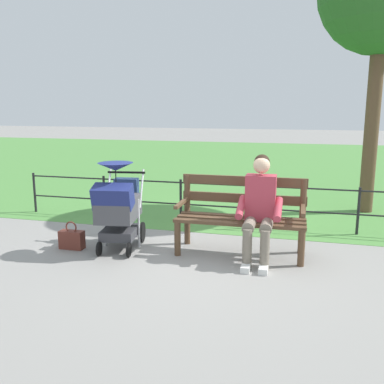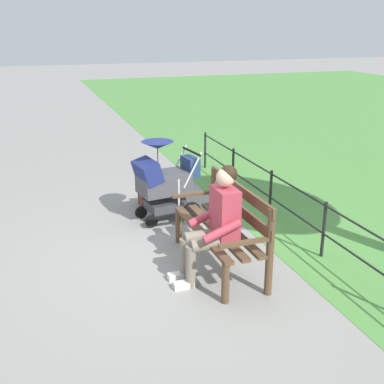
% 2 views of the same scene
% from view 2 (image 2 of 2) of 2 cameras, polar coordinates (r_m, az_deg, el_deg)
% --- Properties ---
extents(ground_plane, '(60.00, 60.00, 0.00)m').
position_cam_2_polar(ground_plane, '(6.02, 1.10, -6.75)').
color(ground_plane, gray).
extents(park_bench, '(1.60, 0.61, 0.96)m').
position_cam_2_polar(park_bench, '(5.44, 3.99, -3.65)').
color(park_bench, brown).
rests_on(park_bench, ground).
extents(person_on_bench, '(0.53, 0.74, 1.28)m').
position_cam_2_polar(person_on_bench, '(5.09, 2.78, -3.43)').
color(person_on_bench, slate).
rests_on(person_on_bench, ground).
extents(stroller, '(0.62, 0.94, 1.15)m').
position_cam_2_polar(stroller, '(6.70, -3.44, 1.44)').
color(stroller, black).
rests_on(stroller, ground).
extents(handbag, '(0.32, 0.14, 0.37)m').
position_cam_2_polar(handbag, '(7.39, -5.68, -0.72)').
color(handbag, brown).
rests_on(handbag, ground).
extents(park_fence, '(6.72, 0.04, 0.70)m').
position_cam_2_polar(park_fence, '(6.38, 12.13, -1.57)').
color(park_fence, black).
rests_on(park_fence, ground).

